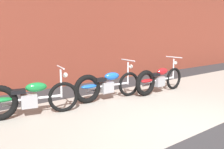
{
  "coord_description": "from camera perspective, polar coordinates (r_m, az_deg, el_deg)",
  "views": [
    {
      "loc": [
        -3.73,
        -2.24,
        1.74
      ],
      "look_at": [
        -0.12,
        2.34,
        0.75
      ],
      "focal_mm": 39.19,
      "sensor_mm": 36.0,
      "label": 1
    }
  ],
  "objects": [
    {
      "name": "ground_plane",
      "position": [
        4.68,
        19.76,
        -12.76
      ],
      "size": [
        80.0,
        80.0,
        0.0
      ],
      "primitive_type": "plane",
      "color": "#2D2D30"
    },
    {
      "name": "sidewalk_slab",
      "position": [
        5.73,
        4.68,
        -8.04
      ],
      "size": [
        36.0,
        3.5,
        0.01
      ],
      "primitive_type": "cube",
      "color": "#9E998E",
      "rests_on": "ground"
    },
    {
      "name": "motorcycle_blue",
      "position": [
        6.35,
        -1.85,
        -2.56
      ],
      "size": [
        2.01,
        0.58,
        1.03
      ],
      "rotation": [
        0.0,
        0.0,
        -0.09
      ],
      "color": "black",
      "rests_on": "ground"
    },
    {
      "name": "motorcycle_green",
      "position": [
        5.4,
        -19.65,
        -5.32
      ],
      "size": [
        1.98,
        0.73,
        1.03
      ],
      "rotation": [
        0.0,
        0.0,
        -0.22
      ],
      "color": "black",
      "rests_on": "ground"
    },
    {
      "name": "motorcycle_red",
      "position": [
        7.23,
        10.44,
        -1.22
      ],
      "size": [
        2.01,
        0.58,
        1.03
      ],
      "rotation": [
        0.0,
        0.0,
        0.03
      ],
      "color": "black",
      "rests_on": "ground"
    }
  ]
}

